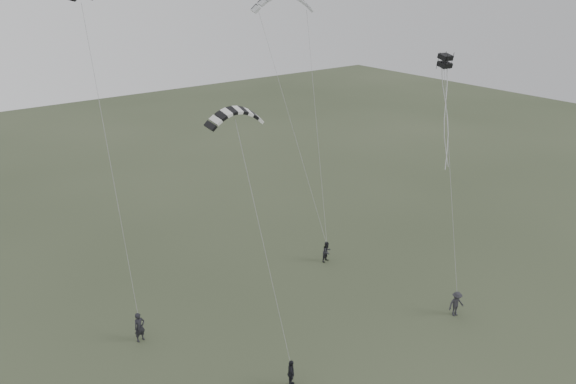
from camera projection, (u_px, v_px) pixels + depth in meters
ground at (330, 345)px, 30.66m from camera, size 140.00×140.00×0.00m
flyer_left at (140, 327)px, 30.75m from camera, size 0.67×0.48×1.73m
flyer_right at (327, 252)px, 39.24m from camera, size 0.83×0.70×1.50m
flyer_center at (291, 374)px, 27.39m from camera, size 0.73×0.94×1.48m
flyer_far at (456, 304)px, 33.05m from camera, size 1.13×0.82×1.57m
kite_striped at (235, 110)px, 26.18m from camera, size 2.90×1.17×1.25m
kite_box at (445, 61)px, 32.54m from camera, size 0.75×0.85×0.83m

